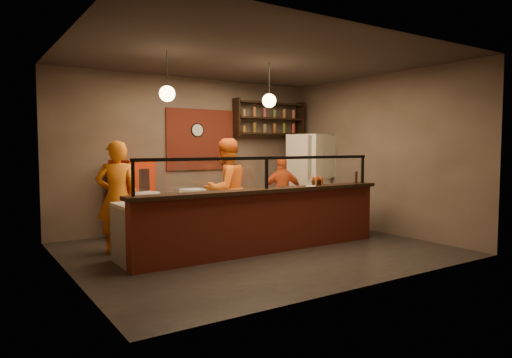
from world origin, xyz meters
TOP-DOWN VIEW (x-y plane):
  - floor at (0.00, 0.00)m, footprint 6.00×6.00m
  - ceiling at (0.00, 0.00)m, footprint 6.00×6.00m
  - wall_back at (0.00, 2.50)m, footprint 6.00×0.00m
  - wall_left at (-3.00, 0.00)m, footprint 0.00×5.00m
  - wall_right at (3.00, 0.00)m, footprint 0.00×5.00m
  - wall_front at (0.00, -2.50)m, footprint 6.00×0.00m
  - brick_patch at (0.20, 2.47)m, footprint 1.60×0.04m
  - service_counter at (0.00, -0.30)m, footprint 4.60×0.25m
  - counter_ledge at (0.00, -0.30)m, footprint 4.70×0.37m
  - worktop_cabinet at (0.00, 0.20)m, footprint 4.60×0.75m
  - worktop at (0.00, 0.20)m, footprint 4.60×0.75m
  - sneeze_guard at (0.00, -0.30)m, footprint 4.50×0.05m
  - wall_shelving at (1.90, 2.32)m, footprint 1.84×0.28m
  - wall_clock at (0.10, 2.46)m, footprint 0.30×0.04m
  - pendant_left at (-1.50, 0.20)m, footprint 0.24×0.24m
  - pendant_right at (0.40, 0.20)m, footprint 0.24×0.24m
  - cook_left at (-2.05, 1.03)m, footprint 0.77×0.62m
  - cook_mid at (-0.06, 0.94)m, footprint 1.04×0.88m
  - cook_right at (1.50, 1.27)m, footprint 0.98×0.64m
  - fridge at (2.60, 1.68)m, footprint 1.05×1.02m
  - red_cooler at (-1.42, 2.15)m, footprint 0.82×0.79m
  - pizza_dough at (-0.38, 0.23)m, footprint 0.55×0.55m
  - prep_tub_a at (-1.83, 0.27)m, footprint 0.37×0.33m
  - prep_tub_b at (-1.09, 0.20)m, footprint 0.37×0.31m
  - prep_tub_c at (-1.95, 0.01)m, footprint 0.35×0.30m
  - rolling_pin at (-1.20, 0.19)m, footprint 0.40×0.09m
  - condiment_caddy at (1.14, -0.25)m, footprint 0.20×0.17m
  - pepper_mill at (2.02, -0.33)m, footprint 0.06×0.06m
  - small_plate at (0.90, -0.35)m, footprint 0.19×0.19m

SIDE VIEW (x-z plane):
  - floor at x=0.00m, z-range 0.00..0.00m
  - worktop_cabinet at x=0.00m, z-range 0.00..0.85m
  - service_counter at x=0.00m, z-range 0.00..1.00m
  - red_cooler at x=-1.42m, z-range 0.00..1.50m
  - cook_right at x=1.50m, z-range 0.00..1.55m
  - worktop at x=0.00m, z-range 0.85..0.90m
  - pizza_dough at x=-0.38m, z-range 0.90..0.91m
  - cook_left at x=-2.05m, z-range 0.00..1.84m
  - rolling_pin at x=-1.20m, z-range 0.90..0.97m
  - cook_mid at x=-0.06m, z-range 0.00..1.90m
  - prep_tub_c at x=-1.95m, z-range 0.90..1.05m
  - prep_tub_a at x=-1.83m, z-range 0.90..1.05m
  - prep_tub_b at x=-1.09m, z-range 0.90..1.07m
  - fridge at x=2.60m, z-range 0.00..2.03m
  - counter_ledge at x=0.00m, z-range 1.00..1.06m
  - small_plate at x=0.90m, z-range 1.06..1.07m
  - condiment_caddy at x=1.14m, z-range 1.06..1.15m
  - pepper_mill at x=2.02m, z-range 1.06..1.28m
  - sneeze_guard at x=0.00m, z-range 1.11..1.63m
  - wall_back at x=0.00m, z-range -1.40..4.60m
  - wall_left at x=-3.00m, z-range -0.90..4.10m
  - wall_right at x=3.00m, z-range -0.90..4.10m
  - wall_front at x=0.00m, z-range -1.40..4.60m
  - brick_patch at x=0.20m, z-range 1.25..2.55m
  - wall_clock at x=0.10m, z-range 1.95..2.25m
  - wall_shelving at x=1.90m, z-range 1.98..2.83m
  - pendant_left at x=-1.50m, z-range 2.17..2.94m
  - pendant_right at x=0.40m, z-range 2.17..2.94m
  - ceiling at x=0.00m, z-range 3.20..3.20m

